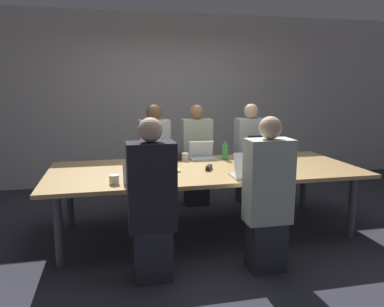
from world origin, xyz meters
TOP-DOWN VIEW (x-y plane):
  - ground_plane at (0.00, 0.00)m, footprint 24.00×24.00m
  - curtain_wall at (0.00, 2.35)m, footprint 12.00×0.06m
  - conference_table at (0.00, 0.00)m, footprint 3.38×1.40m
  - laptop_far_right at (0.87, 0.47)m, footprint 0.35×0.27m
  - person_far_right at (0.89, 0.93)m, footprint 0.40×0.24m
  - cup_far_right at (1.15, 0.42)m, footprint 0.09×0.09m
  - laptop_near_midright at (0.31, -0.52)m, footprint 0.32×0.27m
  - person_near_midright at (0.32, -0.96)m, footprint 0.40×0.24m
  - cup_near_midright at (0.58, -0.52)m, footprint 0.09×0.09m
  - laptop_near_left at (-0.75, -0.49)m, footprint 0.33×0.23m
  - person_near_left at (-0.70, -0.91)m, footprint 0.40×0.24m
  - cup_near_left at (-0.99, -0.48)m, footprint 0.09×0.09m
  - laptop_far_midleft at (-0.46, 0.50)m, footprint 0.32×0.24m
  - person_far_midleft at (-0.44, 0.99)m, footprint 0.40×0.24m
  - cup_far_midleft at (-0.20, 0.49)m, footprint 0.09×0.09m
  - bottle_far_midleft at (-0.75, 0.35)m, footprint 0.07×0.07m
  - laptop_far_center at (0.09, 0.51)m, footprint 0.31×0.22m
  - person_far_center at (0.14, 1.00)m, footprint 0.40×0.24m
  - cup_far_center at (-0.14, 0.45)m, footprint 0.08×0.08m
  - bottle_far_center at (0.36, 0.40)m, footprint 0.07×0.07m
  - stapler at (0.02, -0.10)m, footprint 0.11×0.15m
  - notebook at (-0.40, -0.07)m, footprint 0.20×0.15m

SIDE VIEW (x-z plane):
  - ground_plane at x=0.00m, z-range 0.00..0.00m
  - person_far_center at x=0.14m, z-range -0.02..1.37m
  - person_near_midright at x=0.32m, z-range -0.02..1.37m
  - person_far_right at x=0.89m, z-range -0.02..1.37m
  - person_near_left at x=-0.70m, z-range -0.02..1.37m
  - person_far_midleft at x=-0.44m, z-range -0.02..1.38m
  - conference_table at x=0.00m, z-range 0.32..1.06m
  - notebook at x=-0.40m, z-range 0.74..0.76m
  - stapler at x=0.02m, z-range 0.74..0.79m
  - cup_near_left at x=-0.99m, z-range 0.74..0.83m
  - cup_near_midright at x=0.58m, z-range 0.74..0.84m
  - cup_far_center at x=-0.14m, z-range 0.74..0.84m
  - cup_far_right at x=1.15m, z-range 0.74..0.84m
  - cup_far_midleft at x=-0.20m, z-range 0.74..0.84m
  - laptop_far_center at x=0.09m, z-range 0.70..0.92m
  - laptop_near_left at x=-0.75m, z-range 0.70..0.92m
  - laptop_far_midleft at x=-0.46m, z-range 0.69..0.93m
  - laptop_near_midright at x=0.31m, z-range 0.69..0.95m
  - laptop_far_right at x=0.87m, z-range 0.69..0.96m
  - bottle_far_center at x=0.36m, z-range 0.73..0.95m
  - bottle_far_midleft at x=-0.75m, z-range 0.73..0.99m
  - curtain_wall at x=0.00m, z-range 0.00..2.80m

